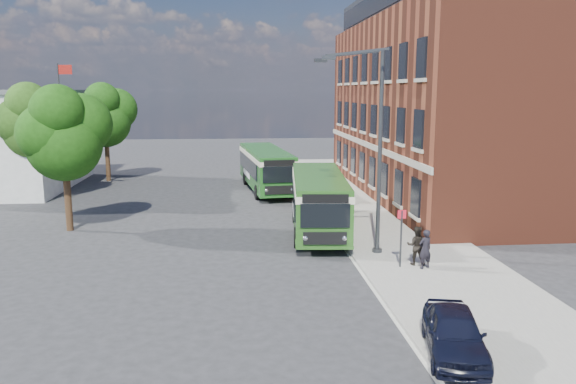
{
  "coord_description": "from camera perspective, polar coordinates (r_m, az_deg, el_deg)",
  "views": [
    {
      "loc": [
        -1.06,
        -25.71,
        7.28
      ],
      "look_at": [
        1.58,
        2.05,
        2.2
      ],
      "focal_mm": 35.0,
      "sensor_mm": 36.0,
      "label": 1
    }
  ],
  "objects": [
    {
      "name": "tree_mid",
      "position": [
        40.35,
        -24.4,
        6.59
      ],
      "size": [
        4.62,
        4.39,
        7.8
      ],
      "color": "#392614",
      "rests_on": "ground"
    },
    {
      "name": "street_lamp",
      "position": [
        24.56,
        8.51,
        4.39
      ],
      "size": [
        2.96,
        2.38,
        9.0
      ],
      "color": "#323537",
      "rests_on": "ground"
    },
    {
      "name": "white_building",
      "position": [
        47.02,
        -26.63,
        4.82
      ],
      "size": [
        9.4,
        13.4,
        7.3
      ],
      "color": "beige",
      "rests_on": "ground"
    },
    {
      "name": "ground",
      "position": [
        26.75,
        -2.97,
        -5.49
      ],
      "size": [
        120.0,
        120.0,
        0.0
      ],
      "primitive_type": "plane",
      "color": "#292A2C",
      "rests_on": "ground"
    },
    {
      "name": "tree_left",
      "position": [
        30.9,
        -21.79,
        5.63
      ],
      "size": [
        4.49,
        4.27,
        7.58
      ],
      "color": "#392614",
      "rests_on": "ground"
    },
    {
      "name": "brick_office",
      "position": [
        40.61,
        16.56,
        9.46
      ],
      "size": [
        12.1,
        26.0,
        14.2
      ],
      "color": "maroon",
      "rests_on": "ground"
    },
    {
      "name": "parked_car",
      "position": [
        16.34,
        16.54,
        -13.53
      ],
      "size": [
        2.3,
        3.99,
        1.28
      ],
      "primitive_type": "imported",
      "rotation": [
        0.0,
        0.0,
        -0.22
      ],
      "color": "black",
      "rests_on": "pavement"
    },
    {
      "name": "pedestrian_b",
      "position": [
        23.81,
        12.91,
        -5.33
      ],
      "size": [
        0.95,
        0.83,
        1.63
      ],
      "primitive_type": "imported",
      "rotation": [
        0.0,
        0.0,
        2.82
      ],
      "color": "black",
      "rests_on": "pavement"
    },
    {
      "name": "flagpole",
      "position": [
        40.42,
        -21.93,
        6.26
      ],
      "size": [
        0.95,
        0.1,
        9.0
      ],
      "color": "#323537",
      "rests_on": "ground"
    },
    {
      "name": "tree_right",
      "position": [
        47.32,
        -18.03,
        7.49
      ],
      "size": [
        4.68,
        4.45,
        7.9
      ],
      "color": "#392614",
      "rests_on": "ground"
    },
    {
      "name": "bus_stop_sign",
      "position": [
        23.25,
        11.42,
        -4.26
      ],
      "size": [
        0.35,
        0.08,
        2.52
      ],
      "color": "#323537",
      "rests_on": "ground"
    },
    {
      "name": "bus_rear",
      "position": [
        41.23,
        -2.28,
        2.72
      ],
      "size": [
        3.7,
        11.24,
        3.02
      ],
      "color": "#1E571D",
      "rests_on": "ground"
    },
    {
      "name": "kerb_line",
      "position": [
        34.85,
        2.95,
        -1.74
      ],
      "size": [
        0.12,
        48.0,
        0.01
      ],
      "primitive_type": "cube",
      "color": "beige",
      "rests_on": "ground"
    },
    {
      "name": "pedestrian_a",
      "position": [
        23.39,
        13.77,
        -5.66
      ],
      "size": [
        0.69,
        0.57,
        1.62
      ],
      "primitive_type": "imported",
      "rotation": [
        0.0,
        0.0,
        3.49
      ],
      "color": "black",
      "rests_on": "pavement"
    },
    {
      "name": "bus_front",
      "position": [
        28.94,
        3.12,
        -0.55
      ],
      "size": [
        3.41,
        9.97,
        3.02
      ],
      "color": "#295A1D",
      "rests_on": "ground"
    },
    {
      "name": "pavement",
      "position": [
        35.4,
        7.84,
        -1.52
      ],
      "size": [
        6.0,
        48.0,
        0.15
      ],
      "primitive_type": "cube",
      "color": "gray",
      "rests_on": "ground"
    }
  ]
}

